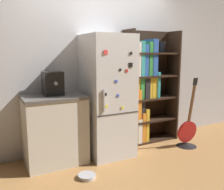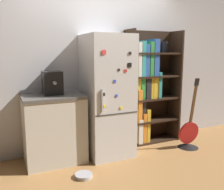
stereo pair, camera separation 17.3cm
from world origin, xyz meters
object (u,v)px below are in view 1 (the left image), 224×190
object	(u,v)px
refrigerator	(107,96)
bookshelf	(144,89)
espresso_machine	(53,83)
pet_bowl	(87,176)
guitar	(187,136)

from	to	relation	value
refrigerator	bookshelf	size ratio (longest dim) A/B	0.94
espresso_machine	pet_bowl	bearing A→B (deg)	-73.54
guitar	pet_bowl	size ratio (longest dim) A/B	5.19
refrigerator	espresso_machine	bearing A→B (deg)	172.28
espresso_machine	bookshelf	bearing A→B (deg)	3.22
bookshelf	espresso_machine	distance (m)	1.55
espresso_machine	pet_bowl	world-z (taller)	espresso_machine
bookshelf	espresso_machine	xyz separation A→B (m)	(-1.53, -0.09, 0.19)
guitar	refrigerator	bearing A→B (deg)	164.67
espresso_machine	guitar	xyz separation A→B (m)	(2.02, -0.45, -0.92)
guitar	bookshelf	bearing A→B (deg)	132.05
bookshelf	refrigerator	bearing A→B (deg)	-166.25
refrigerator	guitar	bearing A→B (deg)	-15.33
refrigerator	pet_bowl	bearing A→B (deg)	-134.57
refrigerator	guitar	xyz separation A→B (m)	(1.26, -0.34, -0.71)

